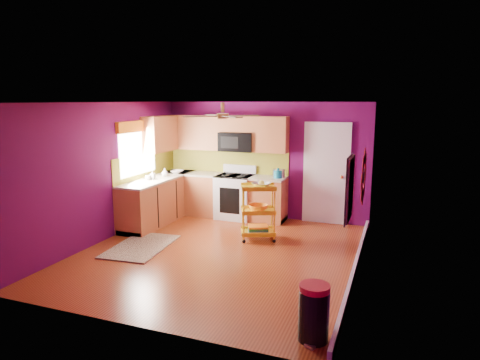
% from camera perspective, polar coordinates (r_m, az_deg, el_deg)
% --- Properties ---
extents(ground, '(5.00, 5.00, 0.00)m').
position_cam_1_polar(ground, '(7.30, -2.80, -9.74)').
color(ground, maroon).
rests_on(ground, ground).
extents(room_envelope, '(4.54, 5.04, 2.52)m').
position_cam_1_polar(room_envelope, '(6.89, -2.72, 3.07)').
color(room_envelope, '#550947').
rests_on(room_envelope, ground).
extents(lower_cabinets, '(2.81, 2.31, 0.94)m').
position_cam_1_polar(lower_cabinets, '(9.30, -6.03, -2.50)').
color(lower_cabinets, '#9A502A').
rests_on(lower_cabinets, ground).
extents(electric_range, '(0.76, 0.66, 1.13)m').
position_cam_1_polar(electric_range, '(9.29, -0.65, -2.15)').
color(electric_range, white).
rests_on(electric_range, ground).
extents(upper_cabinetry, '(2.80, 2.30, 1.26)m').
position_cam_1_polar(upper_cabinetry, '(9.36, -4.65, 6.07)').
color(upper_cabinetry, '#9A502A').
rests_on(upper_cabinetry, ground).
extents(left_window, '(0.08, 1.35, 1.08)m').
position_cam_1_polar(left_window, '(8.87, -13.49, 5.16)').
color(left_window, white).
rests_on(left_window, ground).
extents(panel_door, '(0.95, 0.11, 2.15)m').
position_cam_1_polar(panel_door, '(8.98, 11.43, 0.72)').
color(panel_door, white).
rests_on(panel_door, ground).
extents(right_wall_art, '(0.04, 2.74, 1.04)m').
position_cam_1_polar(right_wall_art, '(6.06, 15.48, -0.17)').
color(right_wall_art, black).
rests_on(right_wall_art, ground).
extents(ceiling_fan, '(1.01, 1.01, 0.26)m').
position_cam_1_polar(ceiling_fan, '(7.03, -2.32, 8.60)').
color(ceiling_fan, '#BF8C3F').
rests_on(ceiling_fan, ground).
extents(shag_rug, '(1.00, 1.51, 0.02)m').
position_cam_1_polar(shag_rug, '(7.78, -13.05, -8.61)').
color(shag_rug, '#331C11').
rests_on(shag_rug, ground).
extents(rolling_cart, '(0.74, 0.65, 1.11)m').
position_cam_1_polar(rolling_cart, '(7.82, 2.51, -3.95)').
color(rolling_cart, yellow).
rests_on(rolling_cart, ground).
extents(trash_can, '(0.43, 0.43, 0.63)m').
position_cam_1_polar(trash_can, '(4.82, 9.81, -17.03)').
color(trash_can, black).
rests_on(trash_can, ground).
extents(teal_kettle, '(0.18, 0.18, 0.21)m').
position_cam_1_polar(teal_kettle, '(8.91, 5.10, 0.81)').
color(teal_kettle, '#137994').
rests_on(teal_kettle, lower_cabinets).
extents(toaster, '(0.22, 0.15, 0.18)m').
position_cam_1_polar(toaster, '(8.96, 5.20, 0.90)').
color(toaster, beige).
rests_on(toaster, lower_cabinets).
extents(soap_bottle_a, '(0.08, 0.08, 0.18)m').
position_cam_1_polar(soap_bottle_a, '(8.90, -11.57, 0.66)').
color(soap_bottle_a, '#EA3F72').
rests_on(soap_bottle_a, lower_cabinets).
extents(soap_bottle_b, '(0.14, 0.14, 0.18)m').
position_cam_1_polar(soap_bottle_b, '(9.20, -10.00, 1.02)').
color(soap_bottle_b, white).
rests_on(soap_bottle_b, lower_cabinets).
extents(counter_dish, '(0.27, 0.27, 0.07)m').
position_cam_1_polar(counter_dish, '(9.56, -8.40, 1.10)').
color(counter_dish, white).
rests_on(counter_dish, lower_cabinets).
extents(counter_cup, '(0.12, 0.12, 0.09)m').
position_cam_1_polar(counter_cup, '(8.87, -12.16, 0.32)').
color(counter_cup, white).
rests_on(counter_cup, lower_cabinets).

